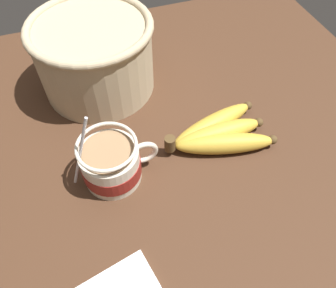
# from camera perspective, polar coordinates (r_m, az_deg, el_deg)

# --- Properties ---
(table) EXTENTS (1.06, 1.06, 0.04)m
(table) POSITION_cam_1_polar(r_m,az_deg,el_deg) (0.59, 0.16, -6.52)
(table) COLOR #422819
(table) RESTS_ON ground
(coffee_mug) EXTENTS (0.15, 0.10, 0.16)m
(coffee_mug) POSITION_cam_1_polar(r_m,az_deg,el_deg) (0.55, -9.83, -3.38)
(coffee_mug) COLOR beige
(coffee_mug) RESTS_ON table
(banana_bunch) EXTENTS (0.20, 0.13, 0.04)m
(banana_bunch) POSITION_cam_1_polar(r_m,az_deg,el_deg) (0.62, 8.82, 1.76)
(banana_bunch) COLOR #4C381E
(banana_bunch) RESTS_ON table
(woven_basket) EXTENTS (0.24, 0.24, 0.15)m
(woven_basket) POSITION_cam_1_polar(r_m,az_deg,el_deg) (0.69, -12.62, 14.90)
(woven_basket) COLOR tan
(woven_basket) RESTS_ON table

